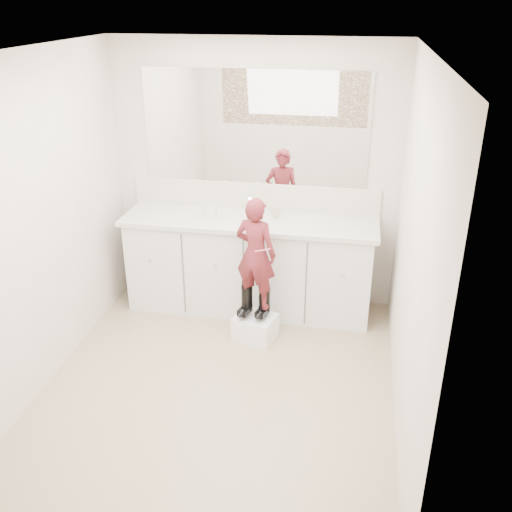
# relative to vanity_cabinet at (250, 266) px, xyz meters

# --- Properties ---
(floor) EXTENTS (3.00, 3.00, 0.00)m
(floor) POSITION_rel_vanity_cabinet_xyz_m (0.00, -1.23, -0.42)
(floor) COLOR #827455
(floor) RESTS_ON ground
(ceiling) EXTENTS (3.00, 3.00, 0.00)m
(ceiling) POSITION_rel_vanity_cabinet_xyz_m (0.00, -1.23, 1.97)
(ceiling) COLOR white
(ceiling) RESTS_ON wall_back
(wall_back) EXTENTS (2.60, 0.00, 2.60)m
(wall_back) POSITION_rel_vanity_cabinet_xyz_m (0.00, 0.27, 0.77)
(wall_back) COLOR beige
(wall_back) RESTS_ON floor
(wall_front) EXTENTS (2.60, 0.00, 2.60)m
(wall_front) POSITION_rel_vanity_cabinet_xyz_m (0.00, -2.73, 0.77)
(wall_front) COLOR beige
(wall_front) RESTS_ON floor
(wall_left) EXTENTS (0.00, 3.00, 3.00)m
(wall_left) POSITION_rel_vanity_cabinet_xyz_m (-1.30, -1.23, 0.78)
(wall_left) COLOR beige
(wall_left) RESTS_ON floor
(wall_right) EXTENTS (0.00, 3.00, 3.00)m
(wall_right) POSITION_rel_vanity_cabinet_xyz_m (1.30, -1.23, 0.78)
(wall_right) COLOR beige
(wall_right) RESTS_ON floor
(vanity_cabinet) EXTENTS (2.20, 0.55, 0.85)m
(vanity_cabinet) POSITION_rel_vanity_cabinet_xyz_m (0.00, 0.00, 0.00)
(vanity_cabinet) COLOR silver
(vanity_cabinet) RESTS_ON floor
(countertop) EXTENTS (2.28, 0.58, 0.04)m
(countertop) POSITION_rel_vanity_cabinet_xyz_m (0.00, -0.01, 0.45)
(countertop) COLOR beige
(countertop) RESTS_ON vanity_cabinet
(backsplash) EXTENTS (2.28, 0.03, 0.25)m
(backsplash) POSITION_rel_vanity_cabinet_xyz_m (0.00, 0.26, 0.59)
(backsplash) COLOR beige
(backsplash) RESTS_ON countertop
(mirror) EXTENTS (2.00, 0.02, 1.00)m
(mirror) POSITION_rel_vanity_cabinet_xyz_m (0.00, 0.26, 1.22)
(mirror) COLOR white
(mirror) RESTS_ON wall_back
(dot_panel) EXTENTS (2.00, 0.01, 1.20)m
(dot_panel) POSITION_rel_vanity_cabinet_xyz_m (0.00, -2.71, 1.22)
(dot_panel) COLOR #472819
(dot_panel) RESTS_ON wall_front
(faucet) EXTENTS (0.08, 0.08, 0.10)m
(faucet) POSITION_rel_vanity_cabinet_xyz_m (0.00, 0.15, 0.52)
(faucet) COLOR silver
(faucet) RESTS_ON countertop
(cup) EXTENTS (0.10, 0.10, 0.09)m
(cup) POSITION_rel_vanity_cabinet_xyz_m (0.22, 0.08, 0.51)
(cup) COLOR beige
(cup) RESTS_ON countertop
(soap_bottle) EXTENTS (0.08, 0.09, 0.17)m
(soap_bottle) POSITION_rel_vanity_cabinet_xyz_m (-0.34, -0.01, 0.55)
(soap_bottle) COLOR silver
(soap_bottle) RESTS_ON countertop
(step_stool) EXTENTS (0.39, 0.35, 0.21)m
(step_stool) POSITION_rel_vanity_cabinet_xyz_m (0.15, -0.53, -0.32)
(step_stool) COLOR white
(step_stool) RESTS_ON floor
(boot_left) EXTENTS (0.15, 0.20, 0.28)m
(boot_left) POSITION_rel_vanity_cabinet_xyz_m (0.08, -0.51, -0.07)
(boot_left) COLOR black
(boot_left) RESTS_ON step_stool
(boot_right) EXTENTS (0.15, 0.20, 0.28)m
(boot_right) POSITION_rel_vanity_cabinet_xyz_m (0.23, -0.51, -0.07)
(boot_right) COLOR black
(boot_right) RESTS_ON step_stool
(toddler) EXTENTS (0.40, 0.31, 0.96)m
(toddler) POSITION_rel_vanity_cabinet_xyz_m (0.15, -0.51, 0.37)
(toddler) COLOR #A1313C
(toddler) RESTS_ON step_stool
(toothbrush) EXTENTS (0.13, 0.05, 0.06)m
(toothbrush) POSITION_rel_vanity_cabinet_xyz_m (0.22, -0.59, 0.44)
(toothbrush) COLOR #F7608A
(toothbrush) RESTS_ON toddler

